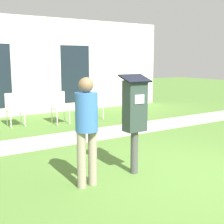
% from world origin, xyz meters
% --- Properties ---
extents(ground_plane, '(40.00, 40.00, 0.00)m').
position_xyz_m(ground_plane, '(0.00, 0.00, 0.00)').
color(ground_plane, '#517A33').
extents(sidewalk, '(12.00, 1.10, 0.02)m').
position_xyz_m(sidewalk, '(0.00, 3.11, 0.01)').
color(sidewalk, '#B7B2A8').
rests_on(sidewalk, ground).
extents(building_facade, '(10.00, 0.26, 3.20)m').
position_xyz_m(building_facade, '(0.00, 6.82, 1.60)').
color(building_facade, beige).
rests_on(building_facade, ground).
extents(parking_meter, '(0.44, 0.31, 1.59)m').
position_xyz_m(parking_meter, '(-0.62, 0.49, 1.02)').
color(parking_meter, '#4C4C4C').
rests_on(parking_meter, ground).
extents(person_standing, '(0.32, 0.32, 1.58)m').
position_xyz_m(person_standing, '(-1.51, 0.44, 0.93)').
color(person_standing, gray).
rests_on(person_standing, ground).
extents(outdoor_chair_left, '(0.44, 0.44, 0.90)m').
position_xyz_m(outdoor_chair_left, '(-1.20, 5.24, 0.53)').
color(outdoor_chair_left, white).
rests_on(outdoor_chair_left, ground).
extents(outdoor_chair_middle, '(0.44, 0.44, 0.90)m').
position_xyz_m(outdoor_chair_middle, '(-0.02, 4.90, 0.53)').
color(outdoor_chair_middle, white).
rests_on(outdoor_chair_middle, ground).
extents(outdoor_chair_right, '(0.44, 0.44, 0.90)m').
position_xyz_m(outdoor_chair_right, '(1.16, 5.00, 0.53)').
color(outdoor_chair_right, white).
rests_on(outdoor_chair_right, ground).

